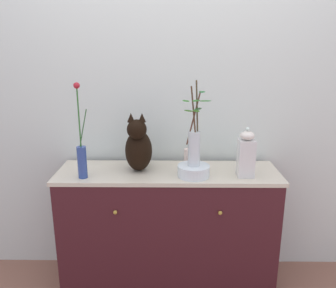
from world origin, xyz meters
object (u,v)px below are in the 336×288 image
Objects in this scene: sideboard at (168,229)px; vase_glass_clear at (194,143)px; vase_slim_green at (82,156)px; cat_sitting at (138,147)px; candle_pillar at (188,158)px; jar_lidded_porcelain at (246,155)px; bowl_porcelain at (194,171)px.

sideboard is 0.65m from vase_glass_clear.
vase_slim_green is at bearing -166.90° from sideboard.
vase_glass_clear reaches higher than cat_sitting.
cat_sitting is at bearing -171.81° from candle_pillar.
jar_lidded_porcelain is (0.32, 0.01, -0.07)m from vase_glass_clear.
cat_sitting is at bearing 163.62° from vase_glass_clear.
candle_pillar is at bearing 157.91° from jar_lidded_porcelain.
bowl_porcelain is (0.16, -0.09, 0.45)m from sideboard.
cat_sitting is at bearing 176.30° from sideboard.
cat_sitting reaches higher than sideboard.
candle_pillar is (-0.03, 0.15, 0.03)m from bowl_porcelain.
vase_slim_green reaches higher than jar_lidded_porcelain.
vase_slim_green is 4.02× the size of candle_pillar.
jar_lidded_porcelain is at bearing 1.46° from vase_glass_clear.
jar_lidded_porcelain is (0.66, -0.09, -0.02)m from cat_sitting.
sideboard is 0.77m from vase_slim_green.
vase_slim_green reaches higher than cat_sitting.
vase_glass_clear reaches higher than sideboard.
sideboard is 0.60m from cat_sitting.
vase_slim_green is 1.11× the size of vase_glass_clear.
vase_slim_green reaches higher than candle_pillar.
bowl_porcelain is 0.38× the size of vase_glass_clear.
sideboard is 2.74× the size of vase_glass_clear.
vase_slim_green is 0.67m from candle_pillar.
cat_sitting is 0.67m from jar_lidded_porcelain.
candle_pillar is at bearing 100.16° from bowl_porcelain.
sideboard is at bearing -3.70° from cat_sitting.
vase_glass_clear is 1.68× the size of jar_lidded_porcelain.
cat_sitting is 0.36m from vase_glass_clear.
sideboard is at bearing 13.10° from vase_slim_green.
bowl_porcelain is 1.38× the size of candle_pillar.
cat_sitting is 0.38m from bowl_porcelain.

